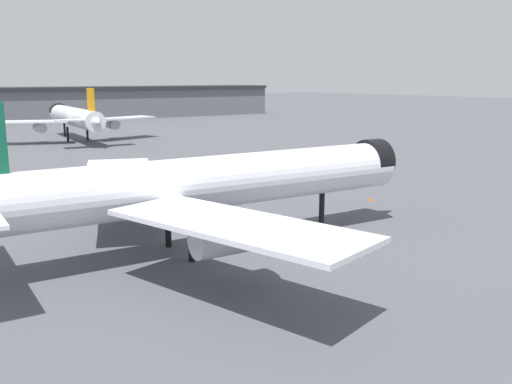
% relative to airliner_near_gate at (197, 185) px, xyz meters
% --- Properties ---
extents(ground, '(900.00, 900.00, 0.00)m').
position_rel_airliner_near_gate_xyz_m(ground, '(3.87, -1.49, -6.93)').
color(ground, '#4C4F54').
extents(airliner_near_gate, '(56.35, 51.03, 15.73)m').
position_rel_airliner_near_gate_xyz_m(airliner_near_gate, '(0.00, 0.00, 0.00)').
color(airliner_near_gate, silver).
rests_on(airliner_near_gate, ground).
extents(airliner_far_taxiway, '(44.90, 49.78, 14.98)m').
position_rel_airliner_near_gate_xyz_m(airliner_far_taxiway, '(30.79, 108.14, -0.33)').
color(airliner_far_taxiway, silver).
rests_on(airliner_far_taxiway, ground).
extents(service_truck_front, '(5.67, 2.96, 3.00)m').
position_rel_airliner_near_gate_xyz_m(service_truck_front, '(15.92, 30.05, -5.34)').
color(service_truck_front, black).
rests_on(service_truck_front, ground).
extents(traffic_cone_near_nose, '(0.51, 0.51, 0.64)m').
position_rel_airliner_near_gate_xyz_m(traffic_cone_near_nose, '(32.66, 3.96, -6.61)').
color(traffic_cone_near_nose, '#F2600C').
rests_on(traffic_cone_near_nose, ground).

